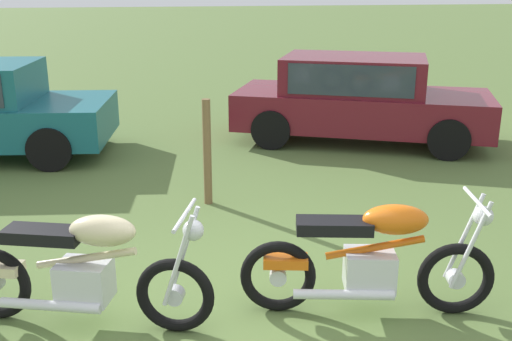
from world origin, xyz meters
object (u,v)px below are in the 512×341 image
(motorcycle_cream, at_px, (84,270))
(car_burgundy, at_px, (358,95))
(fence_post_wooden, at_px, (207,152))
(motorcycle_orange, at_px, (371,259))

(motorcycle_cream, height_order, car_burgundy, car_burgundy)
(fence_post_wooden, bearing_deg, car_burgundy, 41.95)
(motorcycle_cream, relative_size, car_burgundy, 0.45)
(motorcycle_cream, bearing_deg, motorcycle_orange, 12.34)
(motorcycle_cream, distance_m, motorcycle_orange, 2.27)
(motorcycle_orange, height_order, fence_post_wooden, fence_post_wooden)
(car_burgundy, height_order, fence_post_wooden, car_burgundy)
(motorcycle_cream, xyz_separation_m, motorcycle_orange, (2.26, -0.23, 0.00))
(car_burgundy, bearing_deg, motorcycle_cream, -104.68)
(fence_post_wooden, bearing_deg, motorcycle_orange, -69.98)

